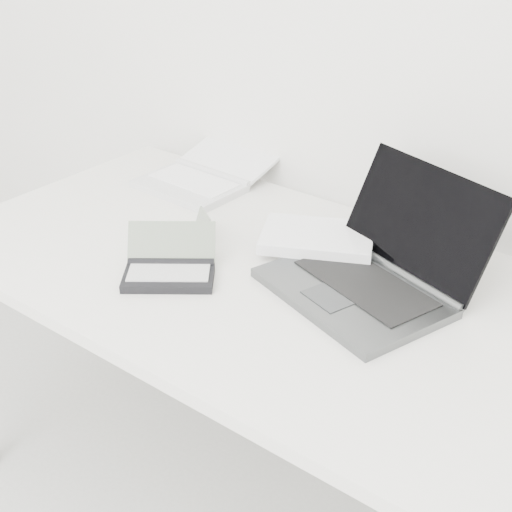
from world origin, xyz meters
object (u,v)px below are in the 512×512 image
Objects in this scene: laptop_large at (356,261)px; palmtop_charcoal at (170,268)px; desk at (278,296)px; netbook_open_white at (202,177)px.

palmtop_charcoal is at bearing -124.38° from laptop_large.
desk is at bearing -123.25° from laptop_large.
laptop_large is at bearing -14.84° from netbook_open_white.
netbook_open_white reaches higher than desk.
desk is at bearing -0.43° from palmtop_charcoal.
desk is 0.19m from laptop_large.
palmtop_charcoal is (0.28, -0.42, 0.00)m from netbook_open_white.
palmtop_charcoal is (-0.32, -0.24, -0.02)m from laptop_large.
desk is 0.55m from netbook_open_white.
laptop_large is 0.62m from netbook_open_white.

